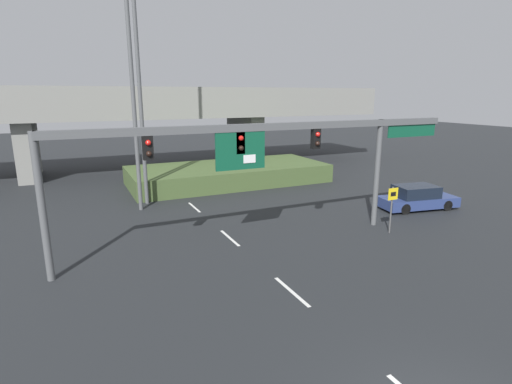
{
  "coord_description": "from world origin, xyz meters",
  "views": [
    {
      "loc": [
        -6.67,
        -4.74,
        6.85
      ],
      "look_at": [
        0.0,
        9.49,
        3.0
      ],
      "focal_mm": 28.0,
      "sensor_mm": 36.0,
      "label": 1
    }
  ],
  "objects_px": {
    "highway_light_pole_far": "(132,80)",
    "parked_sedan_near_right": "(417,198)",
    "highway_light_pole_near": "(137,52)",
    "speed_limit_sign": "(392,203)",
    "signal_gantry": "(269,145)"
  },
  "relations": [
    {
      "from": "highway_light_pole_far",
      "to": "parked_sedan_near_right",
      "type": "distance_m",
      "value": 18.28
    },
    {
      "from": "speed_limit_sign",
      "to": "highway_light_pole_far",
      "type": "relative_size",
      "value": 0.17
    },
    {
      "from": "signal_gantry",
      "to": "speed_limit_sign",
      "type": "height_order",
      "value": "signal_gantry"
    },
    {
      "from": "signal_gantry",
      "to": "parked_sedan_near_right",
      "type": "distance_m",
      "value": 11.65
    },
    {
      "from": "highway_light_pole_near",
      "to": "speed_limit_sign",
      "type": "bearing_deg",
      "value": -47.55
    },
    {
      "from": "signal_gantry",
      "to": "parked_sedan_near_right",
      "type": "relative_size",
      "value": 3.95
    },
    {
      "from": "highway_light_pole_far",
      "to": "highway_light_pole_near",
      "type": "bearing_deg",
      "value": 65.58
    },
    {
      "from": "highway_light_pole_far",
      "to": "parked_sedan_near_right",
      "type": "xyz_separation_m",
      "value": [
        15.39,
        -7.0,
        -6.96
      ]
    },
    {
      "from": "signal_gantry",
      "to": "speed_limit_sign",
      "type": "xyz_separation_m",
      "value": [
        6.19,
        -1.4,
        -3.1
      ]
    },
    {
      "from": "highway_light_pole_near",
      "to": "parked_sedan_near_right",
      "type": "bearing_deg",
      "value": -29.42
    },
    {
      "from": "signal_gantry",
      "to": "highway_light_pole_near",
      "type": "xyz_separation_m",
      "value": [
        -3.92,
        9.65,
        4.63
      ]
    },
    {
      "from": "speed_limit_sign",
      "to": "signal_gantry",
      "type": "bearing_deg",
      "value": 167.29
    },
    {
      "from": "highway_light_pole_near",
      "to": "highway_light_pole_far",
      "type": "relative_size",
      "value": 1.23
    },
    {
      "from": "highway_light_pole_near",
      "to": "parked_sedan_near_right",
      "type": "xyz_separation_m",
      "value": [
        14.78,
        -8.34,
        -8.61
      ]
    },
    {
      "from": "speed_limit_sign",
      "to": "highway_light_pole_far",
      "type": "bearing_deg",
      "value": 137.8
    }
  ]
}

